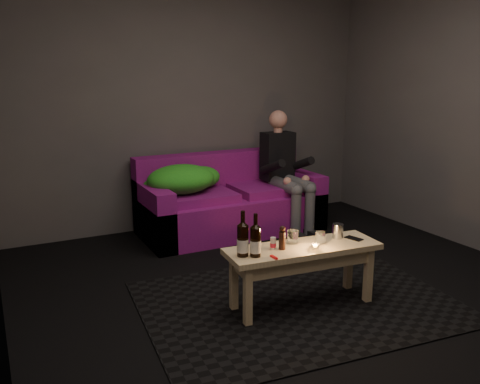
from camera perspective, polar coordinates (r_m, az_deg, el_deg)
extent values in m
plane|color=black|center=(3.77, 8.32, -12.18)|extent=(4.50, 4.50, 0.00)
plane|color=#4D4B4D|center=(5.40, -5.29, 9.96)|extent=(4.00, 0.00, 4.00)
cube|color=black|center=(3.75, 6.46, -12.19)|extent=(2.31, 1.77, 0.01)
cube|color=#791076|center=(5.23, -0.99, -2.43)|extent=(1.83, 0.82, 0.38)
cube|color=#791076|center=(5.41, -2.46, 2.39)|extent=(1.83, 0.20, 0.40)
cube|color=#791076|center=(4.91, -9.67, -2.56)|extent=(0.18, 0.82, 0.57)
cube|color=#791076|center=(5.61, 6.60, -0.46)|extent=(0.18, 0.82, 0.57)
cube|color=#791076|center=(4.98, -4.75, -0.56)|extent=(0.69, 0.55, 0.09)
cube|color=#791076|center=(5.31, 2.95, 0.35)|extent=(0.69, 0.55, 0.09)
ellipsoid|color=#1B9825|center=(4.93, -6.64, 1.43)|extent=(0.66, 0.51, 0.27)
ellipsoid|color=#1B9825|center=(5.14, -4.45, 1.67)|extent=(0.40, 0.33, 0.22)
ellipsoid|color=#1B9825|center=(4.98, -9.24, 0.72)|extent=(0.29, 0.24, 0.15)
cube|color=black|center=(5.42, 4.24, 4.06)|extent=(0.33, 0.20, 0.50)
sphere|color=#D99687|center=(5.37, 4.31, 8.11)|extent=(0.19, 0.19, 0.19)
cylinder|color=#4A4D54|center=(5.19, 5.03, 0.73)|extent=(0.13, 0.46, 0.13)
cylinder|color=#4A4D54|center=(5.28, 6.55, 0.91)|extent=(0.13, 0.46, 0.13)
cylinder|color=#4A4D54|center=(5.07, 6.29, -2.53)|extent=(0.10, 0.10, 0.47)
cylinder|color=#4A4D54|center=(5.16, 7.83, -2.30)|extent=(0.10, 0.10, 0.47)
cube|color=black|center=(5.09, 6.57, -4.92)|extent=(0.08, 0.20, 0.05)
cube|color=black|center=(5.18, 8.10, -4.64)|extent=(0.08, 0.20, 0.05)
cube|color=tan|center=(3.55, 7.09, -6.34)|extent=(1.12, 0.44, 0.04)
cube|color=tan|center=(3.57, 7.06, -7.39)|extent=(0.97, 0.35, 0.10)
cube|color=tan|center=(3.34, 0.88, -11.67)|extent=(0.05, 0.05, 0.41)
cube|color=tan|center=(3.55, -0.70, -10.10)|extent=(0.05, 0.05, 0.41)
cube|color=tan|center=(3.77, 14.20, -9.08)|extent=(0.05, 0.05, 0.41)
cube|color=tan|center=(3.96, 12.08, -7.87)|extent=(0.05, 0.05, 0.41)
cylinder|color=black|center=(3.30, 0.31, -5.52)|extent=(0.07, 0.07, 0.21)
cylinder|color=white|center=(3.31, 0.31, -6.02)|extent=(0.08, 0.08, 0.09)
cone|color=black|center=(3.26, 0.31, -3.53)|extent=(0.07, 0.07, 0.03)
cylinder|color=black|center=(3.25, 0.32, -2.98)|extent=(0.03, 0.03, 0.10)
cylinder|color=black|center=(3.30, 1.74, -5.64)|extent=(0.07, 0.07, 0.20)
cylinder|color=white|center=(3.31, 1.74, -6.12)|extent=(0.07, 0.07, 0.08)
cone|color=black|center=(3.26, 1.76, -3.76)|extent=(0.07, 0.07, 0.03)
cylinder|color=black|center=(3.25, 1.76, -3.24)|extent=(0.03, 0.03, 0.09)
cylinder|color=silver|center=(3.45, 3.73, -5.77)|extent=(0.05, 0.05, 0.08)
cylinder|color=black|center=(3.45, 4.76, -5.45)|extent=(0.06, 0.06, 0.12)
cylinder|color=white|center=(3.58, 5.94, -5.03)|extent=(0.08, 0.08, 0.09)
cylinder|color=white|center=(3.47, 8.42, -6.15)|extent=(0.06, 0.06, 0.04)
sphere|color=orange|center=(3.46, 8.43, -5.98)|extent=(0.02, 0.02, 0.02)
cylinder|color=white|center=(3.59, 9.00, -5.10)|extent=(0.08, 0.08, 0.09)
cylinder|color=#ABADB2|center=(3.73, 10.93, -4.32)|extent=(0.10, 0.10, 0.11)
cube|color=black|center=(3.75, 12.67, -5.11)|extent=(0.09, 0.14, 0.01)
cube|color=red|center=(3.30, 3.82, -7.32)|extent=(0.02, 0.07, 0.01)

